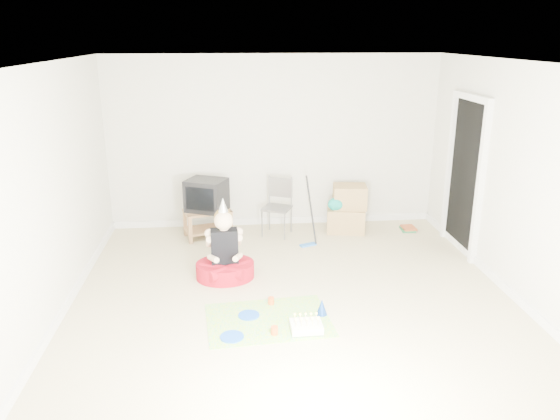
{
  "coord_description": "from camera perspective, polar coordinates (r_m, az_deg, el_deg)",
  "views": [
    {
      "loc": [
        -0.66,
        -5.65,
        2.86
      ],
      "look_at": [
        -0.1,
        0.4,
        0.9
      ],
      "focal_mm": 35.0,
      "sensor_mm": 36.0,
      "label": 1
    }
  ],
  "objects": [
    {
      "name": "blue_plate_far",
      "position": [
        5.56,
        -5.05,
        -13.05
      ],
      "size": [
        0.28,
        0.28,
        0.01
      ],
      "primitive_type": "cylinder",
      "rotation": [
        0.0,
        0.0,
        0.18
      ],
      "color": "blue",
      "rests_on": "party_mat"
    },
    {
      "name": "book_pile",
      "position": [
        8.58,
        13.28,
        -1.89
      ],
      "size": [
        0.22,
        0.27,
        0.06
      ],
      "color": "#256F3F",
      "rests_on": "ground"
    },
    {
      "name": "crt_tv",
      "position": [
        7.97,
        -7.68,
        1.56
      ],
      "size": [
        0.67,
        0.62,
        0.46
      ],
      "primitive_type": "cube",
      "rotation": [
        0.0,
        0.0,
        -0.42
      ],
      "color": "black",
      "rests_on": "tv_stand"
    },
    {
      "name": "cardboard_boxes",
      "position": [
        8.29,
        6.99,
        0.05
      ],
      "size": [
        0.63,
        0.52,
        0.71
      ],
      "color": "#A98552",
      "rests_on": "ground"
    },
    {
      "name": "blue_plate_near",
      "position": [
        5.92,
        -3.28,
        -10.91
      ],
      "size": [
        0.24,
        0.24,
        0.01
      ],
      "primitive_type": "cylinder",
      "rotation": [
        0.0,
        0.0,
        0.07
      ],
      "color": "blue",
      "rests_on": "party_mat"
    },
    {
      "name": "blue_party_hat",
      "position": [
        5.92,
        4.39,
        -10.07
      ],
      "size": [
        0.13,
        0.13,
        0.18
      ],
      "primitive_type": "cone",
      "rotation": [
        0.0,
        0.0,
        0.05
      ],
      "color": "#16429F",
      "rests_on": "party_mat"
    },
    {
      "name": "tv_stand",
      "position": [
        8.08,
        -7.56,
        -1.13
      ],
      "size": [
        0.75,
        0.58,
        0.41
      ],
      "color": "#9C6E46",
      "rests_on": "ground"
    },
    {
      "name": "party_mat",
      "position": [
        5.85,
        -1.24,
        -11.4
      ],
      "size": [
        1.36,
        1.04,
        0.01
      ],
      "primitive_type": "cube",
      "rotation": [
        0.0,
        0.0,
        0.09
      ],
      "color": "#FA347A",
      "rests_on": "ground"
    },
    {
      "name": "folding_chair",
      "position": [
        8.05,
        -0.34,
        0.21
      ],
      "size": [
        0.5,
        0.49,
        0.86
      ],
      "color": "gray",
      "rests_on": "ground"
    },
    {
      "name": "seated_woman",
      "position": [
        6.73,
        -5.78,
        -5.28
      ],
      "size": [
        0.76,
        0.76,
        1.03
      ],
      "color": "#AF101F",
      "rests_on": "ground"
    },
    {
      "name": "orange_cup_near",
      "position": [
        6.13,
        -0.93,
        -9.46
      ],
      "size": [
        0.07,
        0.07,
        0.08
      ],
      "primitive_type": "cylinder",
      "rotation": [
        0.0,
        0.0,
        0.01
      ],
      "color": "#E35319",
      "rests_on": "party_mat"
    },
    {
      "name": "orange_cup_far",
      "position": [
        5.57,
        -0.59,
        -12.48
      ],
      "size": [
        0.09,
        0.09,
        0.08
      ],
      "primitive_type": "cylinder",
      "rotation": [
        0.0,
        0.0,
        0.31
      ],
      "color": "#E35319",
      "rests_on": "party_mat"
    },
    {
      "name": "doorway_recess",
      "position": [
        7.76,
        18.79,
        3.23
      ],
      "size": [
        0.02,
        0.9,
        2.05
      ],
      "primitive_type": "cube",
      "color": "black",
      "rests_on": "ground"
    },
    {
      "name": "floor_mop",
      "position": [
        7.68,
        2.99,
        -1.92
      ],
      "size": [
        0.25,
        0.31,
        0.96
      ],
      "color": "blue",
      "rests_on": "ground"
    },
    {
      "name": "ground",
      "position": [
        6.37,
        1.24,
        -8.81
      ],
      "size": [
        5.0,
        5.0,
        0.0
      ],
      "primitive_type": "plane",
      "color": "beige",
      "rests_on": "ground"
    },
    {
      "name": "birthday_cake",
      "position": [
        5.64,
        2.76,
        -12.14
      ],
      "size": [
        0.32,
        0.26,
        0.15
      ],
      "color": "white",
      "rests_on": "party_mat"
    }
  ]
}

